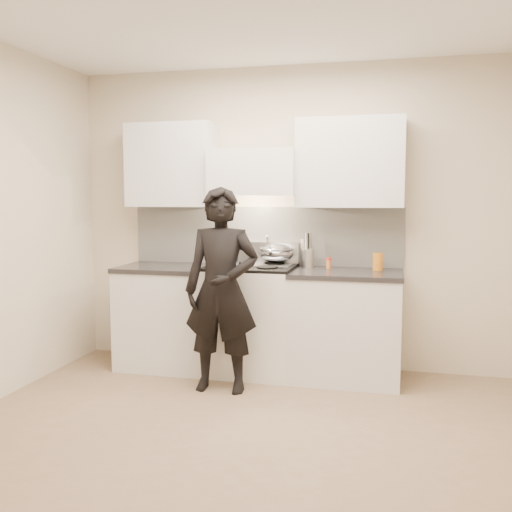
{
  "coord_description": "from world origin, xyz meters",
  "views": [
    {
      "loc": [
        0.89,
        -3.35,
        1.54
      ],
      "look_at": [
        -0.16,
        1.05,
        1.07
      ],
      "focal_mm": 40.0,
      "sensor_mm": 36.0,
      "label": 1
    }
  ],
  "objects_px": {
    "counter_right": "(346,325)",
    "utensil_crock": "(307,257)",
    "person": "(222,290)",
    "wok": "(277,253)",
    "stove": "(251,318)"
  },
  "relations": [
    {
      "from": "stove",
      "to": "person",
      "type": "relative_size",
      "value": 0.59
    },
    {
      "from": "utensil_crock",
      "to": "person",
      "type": "distance_m",
      "value": 0.94
    },
    {
      "from": "counter_right",
      "to": "utensil_crock",
      "type": "bearing_deg",
      "value": 151.99
    },
    {
      "from": "stove",
      "to": "counter_right",
      "type": "height_order",
      "value": "stove"
    },
    {
      "from": "stove",
      "to": "wok",
      "type": "bearing_deg",
      "value": 35.91
    },
    {
      "from": "counter_right",
      "to": "utensil_crock",
      "type": "relative_size",
      "value": 2.99
    },
    {
      "from": "counter_right",
      "to": "wok",
      "type": "xyz_separation_m",
      "value": [
        -0.63,
        0.14,
        0.58
      ]
    },
    {
      "from": "counter_right",
      "to": "person",
      "type": "bearing_deg",
      "value": -150.77
    },
    {
      "from": "utensil_crock",
      "to": "person",
      "type": "xyz_separation_m",
      "value": [
        -0.57,
        -0.72,
        -0.21
      ]
    },
    {
      "from": "wok",
      "to": "utensil_crock",
      "type": "height_order",
      "value": "utensil_crock"
    },
    {
      "from": "counter_right",
      "to": "utensil_crock",
      "type": "distance_m",
      "value": 0.69
    },
    {
      "from": "utensil_crock",
      "to": "counter_right",
      "type": "bearing_deg",
      "value": -28.01
    },
    {
      "from": "wok",
      "to": "person",
      "type": "xyz_separation_m",
      "value": [
        -0.31,
        -0.67,
        -0.24
      ]
    },
    {
      "from": "stove",
      "to": "counter_right",
      "type": "distance_m",
      "value": 0.83
    },
    {
      "from": "counter_right",
      "to": "person",
      "type": "relative_size",
      "value": 0.57
    }
  ]
}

